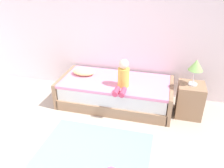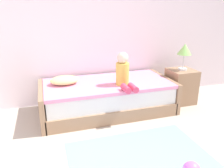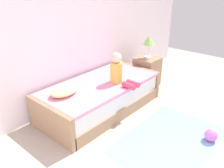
% 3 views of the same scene
% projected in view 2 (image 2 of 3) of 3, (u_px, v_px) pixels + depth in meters
% --- Properties ---
extents(wall_rear, '(7.20, 0.10, 2.90)m').
position_uv_depth(wall_rear, '(81.00, 19.00, 3.69)').
color(wall_rear, white).
rests_on(wall_rear, ground).
extents(bed, '(2.11, 1.00, 0.50)m').
position_uv_depth(bed, '(107.00, 97.00, 3.62)').
color(bed, '#997556').
rests_on(bed, ground).
extents(nightstand, '(0.44, 0.44, 0.60)m').
position_uv_depth(nightstand, '(181.00, 86.00, 3.96)').
color(nightstand, '#997556').
rests_on(nightstand, ground).
extents(table_lamp, '(0.24, 0.24, 0.45)m').
position_uv_depth(table_lamp, '(185.00, 51.00, 3.75)').
color(table_lamp, silver).
rests_on(table_lamp, nightstand).
extents(child_figure, '(0.20, 0.51, 0.50)m').
position_uv_depth(child_figure, '(124.00, 73.00, 3.32)').
color(child_figure, gold).
rests_on(child_figure, bed).
extents(pillow, '(0.44, 0.30, 0.13)m').
position_uv_depth(pillow, '(65.00, 80.00, 3.42)').
color(pillow, '#F2E58C').
rests_on(pillow, bed).
extents(area_rug, '(1.60, 1.10, 0.01)m').
position_uv_depth(area_rug, '(140.00, 158.00, 2.53)').
color(area_rug, '#7AA8CC').
rests_on(area_rug, ground).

